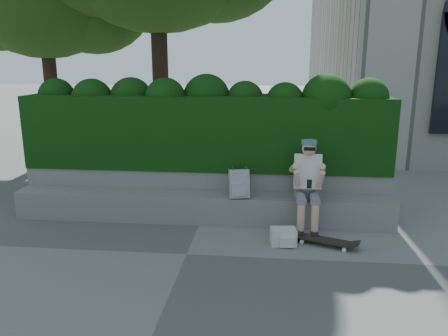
# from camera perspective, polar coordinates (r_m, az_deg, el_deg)

# --- Properties ---
(ground) EXTENTS (80.00, 80.00, 0.00)m
(ground) POSITION_cam_1_polar(r_m,az_deg,el_deg) (5.95, -4.90, -11.17)
(ground) COLOR slate
(ground) RESTS_ON ground
(bench_ledge) EXTENTS (6.00, 0.45, 0.45)m
(bench_ledge) POSITION_cam_1_polar(r_m,az_deg,el_deg) (7.00, -3.06, -5.20)
(bench_ledge) COLOR gray
(bench_ledge) RESTS_ON ground
(planter_wall) EXTENTS (6.00, 0.50, 0.75)m
(planter_wall) POSITION_cam_1_polar(r_m,az_deg,el_deg) (7.41, -2.52, -2.90)
(planter_wall) COLOR gray
(planter_wall) RESTS_ON ground
(hedge) EXTENTS (6.00, 1.00, 1.20)m
(hedge) POSITION_cam_1_polar(r_m,az_deg,el_deg) (7.40, -2.35, 4.84)
(hedge) COLOR black
(hedge) RESTS_ON planter_wall
(person) EXTENTS (0.40, 0.76, 1.38)m
(person) POSITION_cam_1_polar(r_m,az_deg,el_deg) (6.62, 10.85, -1.78)
(person) COLOR slate
(person) RESTS_ON ground
(skateboard) EXTENTS (0.86, 0.50, 0.09)m
(skateboard) POSITION_cam_1_polar(r_m,az_deg,el_deg) (6.32, 12.98, -9.20)
(skateboard) COLOR black
(skateboard) RESTS_ON ground
(backpack_plaid) EXTENTS (0.33, 0.23, 0.44)m
(backpack_plaid) POSITION_cam_1_polar(r_m,az_deg,el_deg) (6.71, 1.99, -2.06)
(backpack_plaid) COLOR silver
(backpack_plaid) RESTS_ON bench_ledge
(backpack_ground) EXTENTS (0.38, 0.29, 0.23)m
(backpack_ground) POSITION_cam_1_polar(r_m,az_deg,el_deg) (6.24, 7.76, -8.85)
(backpack_ground) COLOR beige
(backpack_ground) RESTS_ON ground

